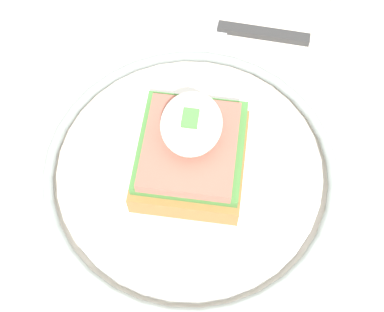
% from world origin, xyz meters
% --- Properties ---
extents(dining_table, '(0.84, 0.78, 0.77)m').
position_xyz_m(dining_table, '(0.00, 0.00, 0.63)').
color(dining_table, beige).
rests_on(dining_table, ground_plane).
extents(plate, '(0.26, 0.26, 0.02)m').
position_xyz_m(plate, '(0.03, -0.00, 0.78)').
color(plate, white).
rests_on(plate, dining_table).
extents(sandwich, '(0.10, 0.09, 0.08)m').
position_xyz_m(sandwich, '(0.03, -0.00, 0.81)').
color(sandwich, olive).
rests_on(sandwich, plate).
extents(knife, '(0.03, 0.20, 0.01)m').
position_xyz_m(knife, '(0.20, -0.02, 0.77)').
color(knife, '#2D2D2D').
rests_on(knife, dining_table).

